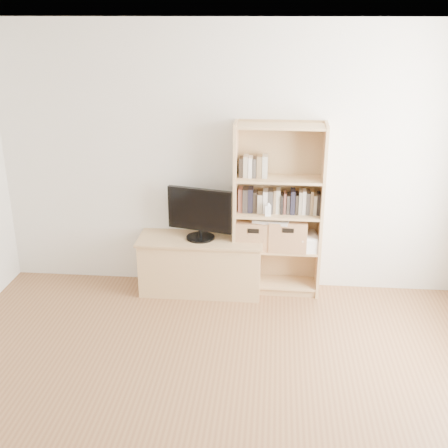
# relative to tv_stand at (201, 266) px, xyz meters

# --- Properties ---
(back_wall) EXTENTS (4.50, 0.02, 2.60)m
(back_wall) POSITION_rel_tv_stand_xyz_m (0.25, 0.22, 1.03)
(back_wall) COLOR silver
(back_wall) RESTS_ON floor
(ceiling) EXTENTS (4.50, 5.00, 0.01)m
(ceiling) POSITION_rel_tv_stand_xyz_m (0.25, -2.28, 2.33)
(ceiling) COLOR white
(ceiling) RESTS_ON back_wall
(tv_stand) EXTENTS (1.19, 0.45, 0.54)m
(tv_stand) POSITION_rel_tv_stand_xyz_m (0.00, 0.00, 0.00)
(tv_stand) COLOR tan
(tv_stand) RESTS_ON floor
(bookshelf) EXTENTS (0.85, 0.31, 1.70)m
(bookshelf) POSITION_rel_tv_stand_xyz_m (0.74, 0.07, 0.58)
(bookshelf) COLOR tan
(bookshelf) RESTS_ON floor
(television) EXTENTS (0.64, 0.20, 0.51)m
(television) POSITION_rel_tv_stand_xyz_m (0.00, 0.00, 0.55)
(television) COLOR black
(television) RESTS_ON tv_stand
(books_row_mid) EXTENTS (0.74, 0.15, 0.20)m
(books_row_mid) POSITION_rel_tv_stand_xyz_m (0.74, 0.09, 0.66)
(books_row_mid) COLOR brown
(books_row_mid) RESTS_ON bookshelf
(books_row_upper) EXTENTS (0.39, 0.15, 0.20)m
(books_row_upper) POSITION_rel_tv_stand_xyz_m (0.56, 0.09, 1.01)
(books_row_upper) COLOR brown
(books_row_upper) RESTS_ON bookshelf
(baby_monitor) EXTENTS (0.06, 0.04, 0.11)m
(baby_monitor) POSITION_rel_tv_stand_xyz_m (0.65, -0.02, 0.61)
(baby_monitor) COLOR white
(baby_monitor) RESTS_ON bookshelf
(basket_left) EXTENTS (0.34, 0.28, 0.28)m
(basket_left) POSITION_rel_tv_stand_xyz_m (0.52, 0.07, 0.34)
(basket_left) COLOR brown
(basket_left) RESTS_ON bookshelf
(basket_right) EXTENTS (0.37, 0.31, 0.30)m
(basket_right) POSITION_rel_tv_stand_xyz_m (0.85, 0.07, 0.35)
(basket_right) COLOR brown
(basket_right) RESTS_ON bookshelf
(laptop) EXTENTS (0.38, 0.30, 0.03)m
(laptop) POSITION_rel_tv_stand_xyz_m (0.69, 0.06, 0.49)
(laptop) COLOR white
(laptop) RESTS_ON basket_left
(magazine_stack) EXTENTS (0.22, 0.30, 0.13)m
(magazine_stack) POSITION_rel_tv_stand_xyz_m (1.04, 0.06, 0.27)
(magazine_stack) COLOR silver
(magazine_stack) RESTS_ON bookshelf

